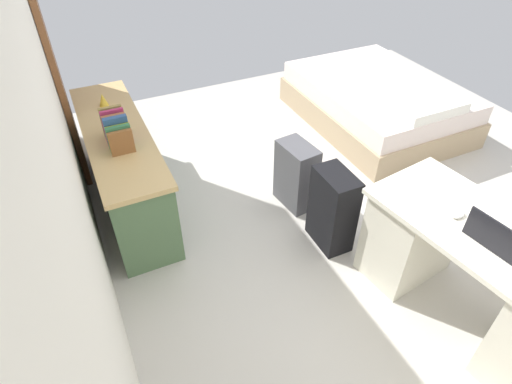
% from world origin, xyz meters
% --- Properties ---
extents(ground_plane, '(5.62, 5.62, 0.00)m').
position_xyz_m(ground_plane, '(0.00, 0.00, 0.00)').
color(ground_plane, beige).
extents(wall_back, '(4.62, 0.10, 2.57)m').
position_xyz_m(wall_back, '(0.00, 2.01, 1.28)').
color(wall_back, white).
rests_on(wall_back, ground_plane).
extents(door_wooden, '(0.88, 0.05, 2.04)m').
position_xyz_m(door_wooden, '(1.76, 1.93, 1.02)').
color(door_wooden, brown).
rests_on(door_wooden, ground_plane).
extents(desk, '(1.52, 0.85, 0.74)m').
position_xyz_m(desk, '(-1.19, -0.10, 0.39)').
color(desk, silver).
rests_on(desk, ground_plane).
extents(credenza, '(1.80, 0.48, 0.72)m').
position_xyz_m(credenza, '(0.93, 1.62, 0.36)').
color(credenza, '#4C6B47').
rests_on(credenza, ground_plane).
extents(bed, '(1.90, 1.40, 0.58)m').
position_xyz_m(bed, '(1.13, -1.19, 0.24)').
color(bed, tan).
rests_on(bed, ground_plane).
extents(suitcase_black, '(0.36, 0.22, 0.65)m').
position_xyz_m(suitcase_black, '(-0.24, 0.31, 0.33)').
color(suitcase_black, black).
rests_on(suitcase_black, ground_plane).
extents(suitcase_spare_grey, '(0.38, 0.26, 0.59)m').
position_xyz_m(suitcase_spare_grey, '(0.29, 0.32, 0.29)').
color(suitcase_spare_grey, '#4C4C51').
rests_on(suitcase_spare_grey, ground_plane).
extents(laptop, '(0.34, 0.26, 0.21)m').
position_xyz_m(laptop, '(-1.25, -0.03, 0.79)').
color(laptop, silver).
rests_on(laptop, desk).
extents(computer_mouse, '(0.07, 0.11, 0.03)m').
position_xyz_m(computer_mouse, '(-0.98, -0.04, 0.76)').
color(computer_mouse, white).
rests_on(computer_mouse, desk).
extents(book_row, '(0.35, 0.17, 0.24)m').
position_xyz_m(book_row, '(0.72, 1.63, 0.83)').
color(book_row, brown).
rests_on(book_row, credenza).
extents(figurine_small, '(0.08, 0.08, 0.11)m').
position_xyz_m(figurine_small, '(1.38, 1.63, 0.78)').
color(figurine_small, gold).
rests_on(figurine_small, credenza).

